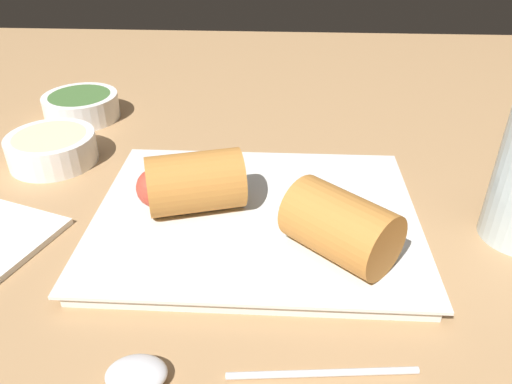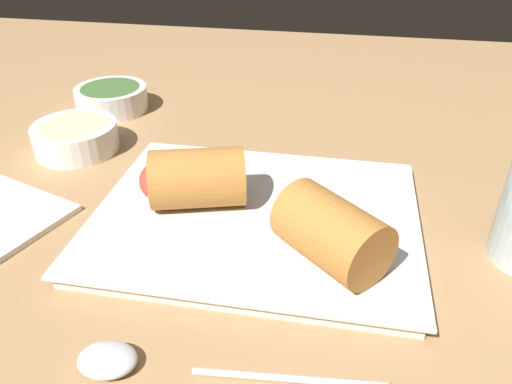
# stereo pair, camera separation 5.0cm
# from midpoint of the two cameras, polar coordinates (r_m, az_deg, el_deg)

# --- Properties ---
(table_surface) EXTENTS (1.80, 1.40, 0.02)m
(table_surface) POSITION_cam_midpoint_polar(r_m,az_deg,el_deg) (0.49, -0.60, -4.10)
(table_surface) COLOR #A87F54
(table_surface) RESTS_ON ground
(serving_plate) EXTENTS (0.30, 0.24, 0.01)m
(serving_plate) POSITION_cam_midpoint_polar(r_m,az_deg,el_deg) (0.47, 3.03, -3.17)
(serving_plate) COLOR silver
(serving_plate) RESTS_ON table_surface
(roll_front_left) EXTENTS (0.10, 0.10, 0.06)m
(roll_front_left) POSITION_cam_midpoint_polar(r_m,az_deg,el_deg) (0.41, 11.63, -4.32)
(roll_front_left) COLOR #B77533
(roll_front_left) RESTS_ON serving_plate
(roll_front_right) EXTENTS (0.10, 0.08, 0.06)m
(roll_front_right) POSITION_cam_midpoint_polar(r_m,az_deg,el_deg) (0.47, -4.37, 1.33)
(roll_front_right) COLOR #B77533
(roll_front_right) RESTS_ON serving_plate
(dipping_bowl_near) EXTENTS (0.10, 0.10, 0.03)m
(dipping_bowl_near) POSITION_cam_midpoint_polar(r_m,az_deg,el_deg) (0.63, -17.82, 6.01)
(dipping_bowl_near) COLOR white
(dipping_bowl_near) RESTS_ON table_surface
(dipping_bowl_far) EXTENTS (0.10, 0.10, 0.03)m
(dipping_bowl_far) POSITION_cam_midpoint_polar(r_m,az_deg,el_deg) (0.74, -14.31, 10.35)
(dipping_bowl_far) COLOR white
(dipping_bowl_far) RESTS_ON table_surface
(spoon) EXTENTS (0.21, 0.04, 0.01)m
(spoon) POSITION_cam_midpoint_polar(r_m,az_deg,el_deg) (0.36, -9.68, -18.87)
(spoon) COLOR silver
(spoon) RESTS_ON table_surface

